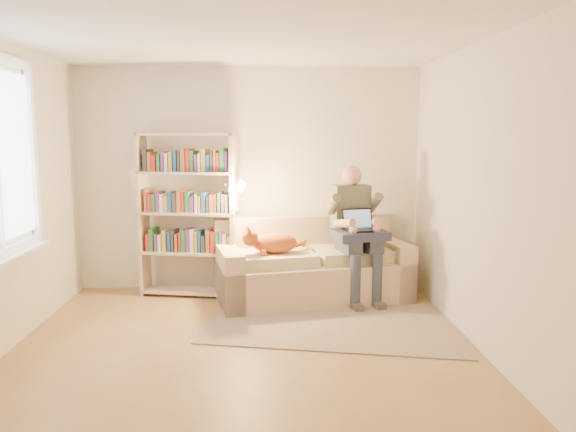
{
  "coord_description": "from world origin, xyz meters",
  "views": [
    {
      "loc": [
        0.18,
        -4.38,
        1.82
      ],
      "look_at": [
        0.41,
        1.0,
        1.04
      ],
      "focal_mm": 35.0,
      "sensor_mm": 36.0,
      "label": 1
    }
  ],
  "objects_px": {
    "sofa": "(311,270)",
    "person": "(355,225)",
    "bookshelf": "(188,207)",
    "laptop": "(360,225)",
    "cat": "(270,243)"
  },
  "relations": [
    {
      "from": "sofa",
      "to": "person",
      "type": "height_order",
      "value": "person"
    },
    {
      "from": "sofa",
      "to": "bookshelf",
      "type": "distance_m",
      "value": 1.55
    },
    {
      "from": "laptop",
      "to": "bookshelf",
      "type": "bearing_deg",
      "value": 157.75
    },
    {
      "from": "bookshelf",
      "to": "laptop",
      "type": "bearing_deg",
      "value": 0.24
    },
    {
      "from": "sofa",
      "to": "laptop",
      "type": "height_order",
      "value": "laptop"
    },
    {
      "from": "bookshelf",
      "to": "cat",
      "type": "bearing_deg",
      "value": -12.83
    },
    {
      "from": "sofa",
      "to": "laptop",
      "type": "distance_m",
      "value": 0.76
    },
    {
      "from": "laptop",
      "to": "bookshelf",
      "type": "xyz_separation_m",
      "value": [
        -1.88,
        0.34,
        0.17
      ]
    },
    {
      "from": "sofa",
      "to": "bookshelf",
      "type": "relative_size",
      "value": 1.21
    },
    {
      "from": "cat",
      "to": "laptop",
      "type": "height_order",
      "value": "laptop"
    },
    {
      "from": "sofa",
      "to": "bookshelf",
      "type": "xyz_separation_m",
      "value": [
        -1.38,
        0.15,
        0.7
      ]
    },
    {
      "from": "cat",
      "to": "laptop",
      "type": "bearing_deg",
      "value": -9.02
    },
    {
      "from": "sofa",
      "to": "laptop",
      "type": "relative_size",
      "value": 5.74
    },
    {
      "from": "cat",
      "to": "person",
      "type": "bearing_deg",
      "value": -1.39
    },
    {
      "from": "sofa",
      "to": "cat",
      "type": "distance_m",
      "value": 0.64
    }
  ]
}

